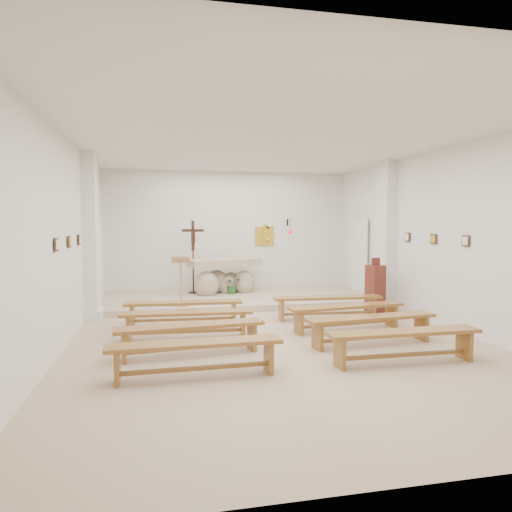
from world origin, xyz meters
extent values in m
cube|color=#C6AF8F|center=(0.00, 0.00, 0.00)|extent=(7.00, 10.00, 0.00)
cube|color=white|center=(-3.49, 0.00, 1.75)|extent=(0.02, 10.00, 3.50)
cube|color=white|center=(3.49, 0.00, 1.75)|extent=(0.02, 10.00, 3.50)
cube|color=white|center=(0.00, 4.99, 1.75)|extent=(7.00, 0.02, 3.50)
cube|color=silver|center=(0.00, 0.00, 3.49)|extent=(7.00, 10.00, 0.02)
cube|color=beige|center=(0.00, 3.50, 0.07)|extent=(6.98, 3.00, 0.15)
cube|color=white|center=(-3.37, 2.00, 1.75)|extent=(0.26, 0.55, 3.50)
cube|color=white|center=(3.37, 2.00, 1.75)|extent=(0.26, 0.55, 3.50)
cube|color=gold|center=(1.05, 4.96, 1.65)|extent=(0.55, 0.04, 0.55)
cube|color=black|center=(1.75, 4.97, 2.05)|extent=(0.04, 0.02, 0.20)
cylinder|color=black|center=(1.75, 4.82, 2.12)|extent=(0.02, 0.30, 0.02)
cylinder|color=black|center=(1.75, 4.67, 1.95)|extent=(0.01, 0.01, 0.34)
sphere|color=red|center=(1.75, 4.67, 1.76)|extent=(0.11, 0.11, 0.11)
cube|color=#3E291B|center=(-3.47, -0.80, 1.72)|extent=(0.03, 0.20, 0.20)
cube|color=#3E291B|center=(-3.47, 0.20, 1.72)|extent=(0.03, 0.20, 0.20)
cube|color=#3E291B|center=(-3.47, 1.20, 1.72)|extent=(0.03, 0.20, 0.20)
cube|color=#3E291B|center=(3.47, -0.80, 1.72)|extent=(0.03, 0.20, 0.20)
cube|color=#3E291B|center=(3.47, 0.20, 1.72)|extent=(0.03, 0.20, 0.20)
cube|color=#3E291B|center=(3.47, 1.20, 1.72)|extent=(0.03, 0.20, 0.20)
cube|color=silver|center=(-3.43, 2.70, 0.27)|extent=(0.10, 0.85, 0.52)
cube|color=silver|center=(3.43, 2.70, 0.27)|extent=(0.10, 0.85, 0.52)
ellipsoid|color=#C3B195|center=(-0.78, 3.75, 0.42)|extent=(0.63, 0.54, 0.72)
ellipsoid|color=#C3B195|center=(0.28, 4.07, 0.40)|extent=(0.59, 0.50, 0.67)
ellipsoid|color=#C3B195|center=(-0.47, 4.20, 0.44)|extent=(0.67, 0.57, 0.63)
ellipsoid|color=#C3B195|center=(-0.05, 4.28, 0.38)|extent=(0.55, 0.47, 0.59)
ellipsoid|color=#C3B195|center=(-0.20, 4.02, 0.35)|extent=(0.46, 0.39, 0.55)
cube|color=#C3B195|center=(-0.26, 4.05, 0.97)|extent=(2.08, 1.24, 0.19)
cube|color=tan|center=(-1.50, 2.38, 0.17)|extent=(0.36, 0.36, 0.04)
cylinder|color=tan|center=(-1.50, 2.38, 0.65)|extent=(0.05, 0.05, 1.00)
cube|color=tan|center=(-1.50, 2.36, 1.20)|extent=(0.43, 0.31, 0.16)
cube|color=white|center=(-1.50, 2.32, 1.25)|extent=(0.36, 0.25, 0.13)
cylinder|color=#331910|center=(-1.09, 4.19, 0.17)|extent=(0.26, 0.26, 0.03)
cylinder|color=#331910|center=(-1.09, 4.19, 0.74)|extent=(0.04, 0.04, 1.17)
cube|color=#331910|center=(-1.09, 4.19, 1.70)|extent=(0.08, 0.06, 0.80)
cube|color=#331910|center=(-1.09, 4.19, 1.83)|extent=(0.59, 0.11, 0.07)
cube|color=#331910|center=(-1.09, 4.16, 1.66)|extent=(0.11, 0.05, 0.34)
imported|color=#2B6026|center=(-0.09, 3.87, 0.40)|extent=(0.58, 0.54, 0.51)
cube|color=#582219|center=(2.82, 1.41, 0.54)|extent=(0.41, 0.41, 1.08)
cube|color=#582219|center=(2.82, 1.41, 1.16)|extent=(0.22, 0.10, 0.18)
cube|color=olive|center=(-1.51, 0.96, 0.46)|extent=(2.32, 0.49, 0.05)
cube|color=olive|center=(-2.50, 1.02, 0.22)|extent=(0.08, 0.34, 0.44)
cube|color=olive|center=(-0.51, 0.91, 0.22)|extent=(0.08, 0.34, 0.44)
cube|color=olive|center=(-1.51, 0.96, 0.13)|extent=(1.94, 0.17, 0.05)
cube|color=olive|center=(1.51, 0.96, 0.46)|extent=(2.32, 0.51, 0.05)
cube|color=olive|center=(0.51, 1.03, 0.22)|extent=(0.08, 0.34, 0.44)
cube|color=olive|center=(2.50, 0.90, 0.22)|extent=(0.08, 0.34, 0.44)
cube|color=olive|center=(1.51, 0.96, 0.13)|extent=(1.94, 0.19, 0.05)
cube|color=olive|center=(-1.51, -0.07, 0.46)|extent=(2.32, 0.49, 0.05)
cube|color=olive|center=(-2.50, -0.02, 0.22)|extent=(0.08, 0.34, 0.44)
cube|color=olive|center=(-0.51, -0.13, 0.22)|extent=(0.08, 0.34, 0.44)
cube|color=olive|center=(-1.51, -0.07, 0.13)|extent=(1.94, 0.17, 0.05)
cube|color=olive|center=(1.51, -0.07, 0.46)|extent=(2.33, 0.63, 0.05)
cube|color=olive|center=(0.52, -0.19, 0.22)|extent=(0.10, 0.34, 0.44)
cube|color=olive|center=(2.49, 0.04, 0.22)|extent=(0.10, 0.34, 0.44)
cube|color=olive|center=(1.51, -0.07, 0.13)|extent=(1.93, 0.29, 0.05)
cube|color=olive|center=(-1.51, -1.11, 0.46)|extent=(2.33, 0.63, 0.05)
cube|color=olive|center=(-2.49, -1.23, 0.22)|extent=(0.10, 0.34, 0.44)
cube|color=olive|center=(-0.52, -1.00, 0.22)|extent=(0.10, 0.34, 0.44)
cube|color=olive|center=(-1.51, -1.11, 0.13)|extent=(1.93, 0.29, 0.05)
cube|color=olive|center=(1.51, -1.11, 0.46)|extent=(2.33, 0.60, 0.05)
cube|color=olive|center=(0.52, -1.22, 0.22)|extent=(0.10, 0.34, 0.44)
cube|color=olive|center=(2.50, -1.01, 0.22)|extent=(0.10, 0.34, 0.44)
cube|color=olive|center=(1.51, -1.11, 0.13)|extent=(1.93, 0.26, 0.05)
cube|color=olive|center=(-1.51, -2.15, 0.46)|extent=(2.31, 0.42, 0.05)
cube|color=olive|center=(-2.50, -2.18, 0.22)|extent=(0.07, 0.34, 0.44)
cube|color=olive|center=(-0.51, -2.13, 0.22)|extent=(0.07, 0.34, 0.44)
cube|color=olive|center=(-1.51, -2.15, 0.13)|extent=(1.94, 0.11, 0.05)
cube|color=olive|center=(1.51, -2.15, 0.46)|extent=(2.30, 0.37, 0.05)
cube|color=olive|center=(0.51, -2.15, 0.22)|extent=(0.06, 0.34, 0.44)
cube|color=olive|center=(2.50, -2.15, 0.22)|extent=(0.06, 0.34, 0.44)
cube|color=olive|center=(1.51, -2.15, 0.13)|extent=(1.94, 0.06, 0.05)
camera|label=1|loc=(-1.94, -8.09, 2.06)|focal=32.00mm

